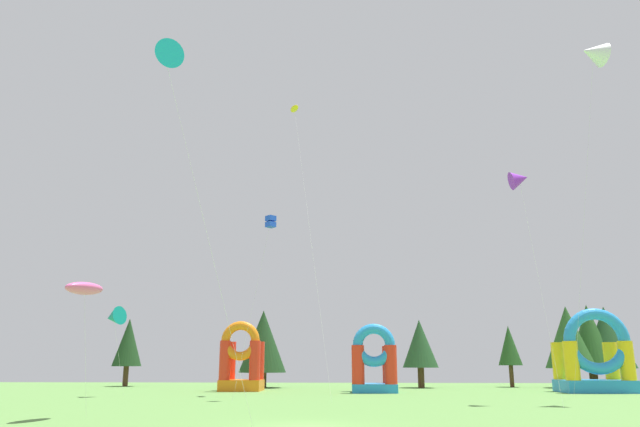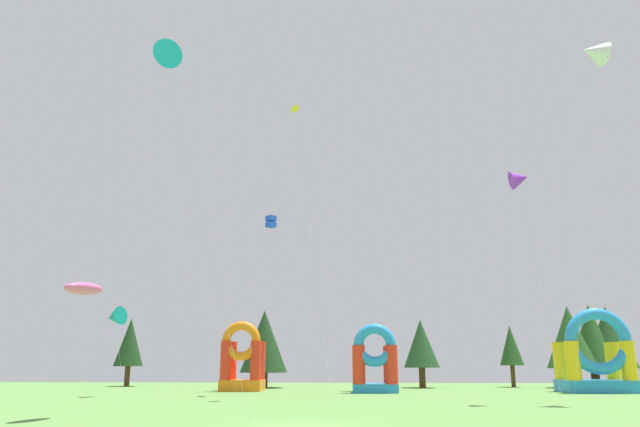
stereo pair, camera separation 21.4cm
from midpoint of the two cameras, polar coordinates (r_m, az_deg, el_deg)
name	(u,v)px [view 1 (the left image)]	position (r m, az deg, el deg)	size (l,w,h in m)	color
ground_plane	(302,427)	(28.17, -1.99, -19.73)	(120.00, 120.00, 0.00)	#5B8C42
kite_blue_box	(271,222)	(48.93, -4.88, -0.82)	(2.69, 2.86, 14.47)	blue
kite_white_delta	(593,53)	(54.45, 24.59, 13.79)	(2.81, 8.85, 28.21)	white
kite_cyan_delta	(165,57)	(29.40, -14.80, 14.24)	(5.05, 4.01, 17.26)	#19B7CC
kite_pink_parafoil	(85,289)	(34.18, -21.77, -6.68)	(1.65, 3.20, 7.07)	#EA599E
kite_yellow_parafoil	(294,110)	(60.54, -2.56, 9.89)	(4.61, 11.11, 27.78)	yellow
kite_purple_delta	(519,179)	(47.41, 18.41, 3.13)	(1.57, 5.91, 17.05)	purple
kite_teal_delta	(114,317)	(55.46, -19.25, -9.33)	(2.21, 2.82, 7.54)	#0C7F7A
inflatable_red_slide	(374,366)	(59.45, 5.07, -14.35)	(4.27, 4.80, 6.41)	#268CD8
inflatable_yellow_castle	(242,364)	(62.73, -7.62, -14.09)	(4.12, 3.91, 6.86)	orange
inflatable_blue_arch	(595,362)	(64.34, 24.72, -12.77)	(6.46, 4.83, 7.85)	#268CD8
tree_row_0	(128,343)	(78.25, -17.96, -11.67)	(3.50, 3.50, 8.08)	#4C331E
tree_row_1	(263,341)	(70.65, -5.56, -12.08)	(5.42, 5.42, 8.70)	#4C331E
tree_row_2	(420,344)	(71.18, 9.44, -12.21)	(4.07, 4.07, 7.62)	#4C331E
tree_row_3	(509,346)	(75.78, 17.58, -11.99)	(2.75, 2.75, 7.06)	#4C331E
tree_row_4	(568,337)	(75.23, 22.57, -10.88)	(5.50, 5.50, 9.13)	#4C331E
tree_row_5	(589,336)	(78.44, 24.30, -10.65)	(5.18, 5.18, 9.50)	#4C331E
tree_row_6	(607,337)	(79.42, 25.66, -10.64)	(5.95, 5.95, 9.29)	#4C331E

